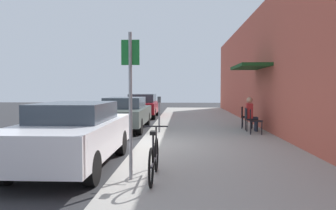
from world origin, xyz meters
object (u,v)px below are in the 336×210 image
(parking_meter, at_px, (159,111))
(cafe_chair_0, at_px, (254,120))
(parked_car_1, at_px, (125,113))
(cafe_chair_2, at_px, (245,116))
(parked_car_0, at_px, (73,133))
(street_sign, at_px, (130,94))
(parked_car_2, at_px, (143,105))
(cafe_chair_1, at_px, (249,118))
(seated_patron_1, at_px, (251,113))
(bicycle_0, at_px, (154,159))

(parking_meter, bearing_deg, cafe_chair_0, -5.76)
(parked_car_1, xyz_separation_m, cafe_chair_2, (4.95, -0.18, -0.09))
(parked_car_0, xyz_separation_m, street_sign, (1.50, -1.36, 0.89))
(parked_car_2, height_order, cafe_chair_1, parked_car_2)
(seated_patron_1, bearing_deg, parked_car_2, 125.78)
(bicycle_0, relative_size, seated_patron_1, 1.33)
(cafe_chair_1, xyz_separation_m, seated_patron_1, (0.06, -0.00, 0.19))
(parked_car_2, height_order, cafe_chair_0, parked_car_2)
(parking_meter, distance_m, seated_patron_1, 3.49)
(cafe_chair_1, bearing_deg, parked_car_1, 168.68)
(parked_car_0, xyz_separation_m, cafe_chair_1, (4.95, 5.33, -0.12))
(parked_car_0, relative_size, parked_car_1, 1.00)
(parked_car_2, relative_size, cafe_chair_0, 5.06)
(parked_car_1, relative_size, cafe_chair_1, 5.06)
(parking_meter, distance_m, bicycle_0, 6.20)
(street_sign, bearing_deg, seated_patron_1, 62.32)
(bicycle_0, xyz_separation_m, cafe_chair_1, (3.04, 6.64, 0.14))
(parked_car_0, distance_m, cafe_chair_0, 6.71)
(cafe_chair_0, distance_m, seated_patron_1, 0.83)
(bicycle_0, bearing_deg, parked_car_2, 97.99)
(parked_car_0, distance_m, parked_car_1, 6.32)
(parked_car_2, bearing_deg, parked_car_0, -90.00)
(cafe_chair_0, bearing_deg, bicycle_0, -117.56)
(parked_car_0, relative_size, parking_meter, 3.33)
(parked_car_1, relative_size, parking_meter, 3.33)
(parked_car_1, relative_size, street_sign, 1.69)
(parked_car_0, height_order, street_sign, street_sign)
(parked_car_2, distance_m, cafe_chair_0, 9.20)
(parked_car_0, bearing_deg, parked_car_2, 90.00)
(parking_meter, height_order, cafe_chair_2, parking_meter)
(parking_meter, height_order, cafe_chair_0, parking_meter)
(parking_meter, relative_size, seated_patron_1, 1.02)
(bicycle_0, relative_size, cafe_chair_0, 1.97)
(parked_car_1, height_order, cafe_chair_1, parked_car_1)
(parking_meter, relative_size, bicycle_0, 0.77)
(street_sign, height_order, cafe_chair_1, street_sign)
(parking_meter, xyz_separation_m, bicycle_0, (0.36, -6.17, -0.41))
(parked_car_2, bearing_deg, cafe_chair_0, -57.45)
(parked_car_0, bearing_deg, parking_meter, 72.32)
(bicycle_0, relative_size, cafe_chair_2, 1.97)
(street_sign, bearing_deg, cafe_chair_2, 65.30)
(seated_patron_1, relative_size, cafe_chair_2, 1.48)
(cafe_chair_0, bearing_deg, parked_car_2, 122.55)
(parked_car_0, height_order, parking_meter, parking_meter)
(parked_car_2, relative_size, street_sign, 1.69)
(bicycle_0, distance_m, cafe_chair_1, 7.30)
(parking_meter, bearing_deg, cafe_chair_2, 20.58)
(seated_patron_1, bearing_deg, street_sign, -117.68)
(parked_car_1, bearing_deg, street_sign, -78.95)
(bicycle_0, xyz_separation_m, seated_patron_1, (3.10, 6.64, 0.34))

